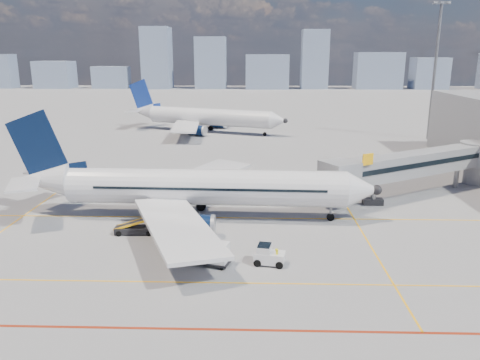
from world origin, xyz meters
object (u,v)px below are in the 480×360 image
Objects in this scene: second_aircraft at (203,117)px; belt_loader at (136,228)px; baggage_tug at (268,255)px; cargo_dolly at (208,252)px; ramp_worker at (277,257)px; main_aircraft at (190,187)px.

belt_loader is at bearing -69.94° from second_aircraft.
baggage_tug is 4.74m from cargo_dolly.
second_aircraft is 9.54× the size of cargo_dolly.
second_aircraft reaches higher than baggage_tug.
baggage_tug is at bearing 80.80° from ramp_worker.
main_aircraft is 14.38× the size of baggage_tug.
main_aircraft reaches higher than ramp_worker.
ramp_worker is (8.23, -11.00, -2.47)m from main_aircraft.
baggage_tug is at bearing 17.81° from cargo_dolly.
belt_loader is (-12.05, 6.18, -0.25)m from baggage_tug.
ramp_worker is at bearing -58.85° from second_aircraft.
belt_loader is 14.31m from ramp_worker.
ramp_worker is at bearing -51.29° from main_aircraft.
cargo_dolly is at bearing -167.45° from baggage_tug.
cargo_dolly is 9.70m from belt_loader.
belt_loader is (-4.52, -4.50, -2.68)m from main_aircraft.
belt_loader reaches higher than ramp_worker.
main_aircraft is at bearing 51.22° from ramp_worker.
second_aircraft is at bearing 111.09° from baggage_tug.
cargo_dolly is (-4.73, -0.16, 0.24)m from baggage_tug.
second_aircraft is 65.39m from cargo_dolly.
belt_loader reaches higher than baggage_tug.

